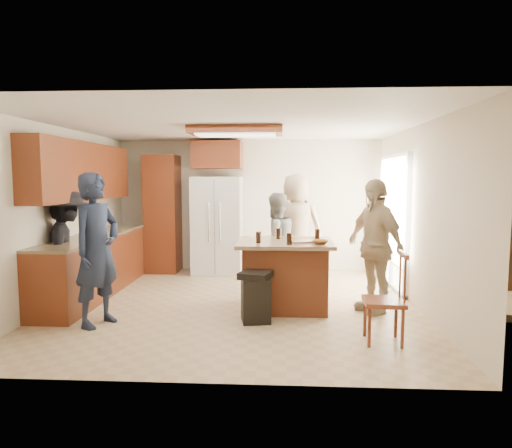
# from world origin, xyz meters

# --- Properties ---
(room_shell) EXTENTS (8.00, 5.20, 5.00)m
(room_shell) POSITION_xyz_m (4.37, 1.64, 0.87)
(room_shell) COLOR tan
(room_shell) RESTS_ON ground
(person_front_left) EXTENTS (0.72, 0.81, 1.85)m
(person_front_left) POSITION_xyz_m (-1.57, -0.98, 0.92)
(person_front_left) COLOR #192032
(person_front_left) RESTS_ON ground
(person_behind_left) EXTENTS (0.89, 0.79, 1.55)m
(person_behind_left) POSITION_xyz_m (0.54, 0.82, 0.78)
(person_behind_left) COLOR gray
(person_behind_left) RESTS_ON ground
(person_behind_right) EXTENTS (0.94, 0.64, 1.87)m
(person_behind_right) POSITION_xyz_m (0.89, 1.45, 0.93)
(person_behind_right) COLOR tan
(person_behind_right) RESTS_ON ground
(person_side_right) EXTENTS (0.95, 1.17, 1.77)m
(person_side_right) POSITION_xyz_m (1.87, -0.22, 0.89)
(person_side_right) COLOR tan
(person_side_right) RESTS_ON ground
(person_counter) EXTENTS (0.86, 1.17, 1.64)m
(person_counter) POSITION_xyz_m (-2.29, -0.26, 0.82)
(person_counter) COLOR black
(person_counter) RESTS_ON ground
(left_cabinetry) EXTENTS (0.64, 3.00, 2.30)m
(left_cabinetry) POSITION_xyz_m (-2.24, 0.40, 0.96)
(left_cabinetry) COLOR maroon
(left_cabinetry) RESTS_ON ground
(back_wall_units) EXTENTS (1.80, 0.60, 2.45)m
(back_wall_units) POSITION_xyz_m (-1.33, 2.20, 1.38)
(back_wall_units) COLOR maroon
(back_wall_units) RESTS_ON ground
(refrigerator) EXTENTS (0.90, 0.76, 1.80)m
(refrigerator) POSITION_xyz_m (-0.55, 2.12, 0.90)
(refrigerator) COLOR white
(refrigerator) RESTS_ON ground
(kitchen_island) EXTENTS (1.28, 1.03, 0.93)m
(kitchen_island) POSITION_xyz_m (0.69, -0.15, 0.47)
(kitchen_island) COLOR #9D4A28
(kitchen_island) RESTS_ON ground
(island_items) EXTENTS (0.96, 0.63, 0.15)m
(island_items) POSITION_xyz_m (0.92, -0.27, 0.97)
(island_items) COLOR silver
(island_items) RESTS_ON kitchen_island
(trash_bin) EXTENTS (0.45, 0.45, 0.63)m
(trash_bin) POSITION_xyz_m (0.33, -0.76, 0.32)
(trash_bin) COLOR black
(trash_bin) RESTS_ON ground
(spindle_chair) EXTENTS (0.44, 0.44, 0.99)m
(spindle_chair) POSITION_xyz_m (1.77, -1.40, 0.45)
(spindle_chair) COLOR maroon
(spindle_chair) RESTS_ON ground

